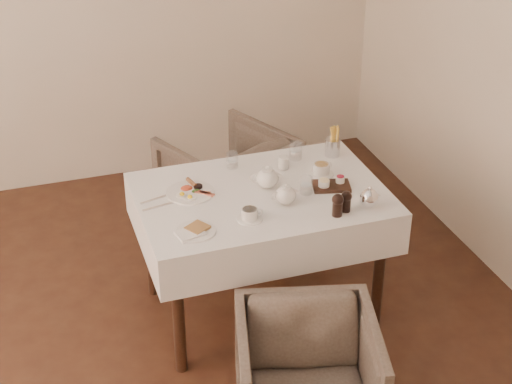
{
  "coord_description": "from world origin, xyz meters",
  "views": [
    {
      "loc": [
        -0.33,
        -2.69,
        2.76
      ],
      "look_at": [
        0.74,
        0.54,
        0.82
      ],
      "focal_mm": 55.0,
      "sensor_mm": 36.0,
      "label": 1
    }
  ],
  "objects_px": {
    "breakfast_plate": "(190,192)",
    "table": "(261,212)",
    "armchair_far": "(228,181)",
    "teapot_centre": "(267,176)",
    "armchair_near": "(307,377)"
  },
  "relations": [
    {
      "from": "breakfast_plate",
      "to": "table",
      "type": "bearing_deg",
      "value": -6.15
    },
    {
      "from": "armchair_near",
      "to": "teapot_centre",
      "type": "distance_m",
      "value": 1.07
    },
    {
      "from": "armchair_far",
      "to": "teapot_centre",
      "type": "xyz_separation_m",
      "value": [
        -0.04,
        -0.88,
        0.5
      ]
    },
    {
      "from": "table",
      "to": "teapot_centre",
      "type": "xyz_separation_m",
      "value": [
        0.05,
        0.04,
        0.18
      ]
    },
    {
      "from": "breakfast_plate",
      "to": "teapot_centre",
      "type": "bearing_deg",
      "value": 1.66
    },
    {
      "from": "armchair_far",
      "to": "armchair_near",
      "type": "bearing_deg",
      "value": 60.51
    },
    {
      "from": "table",
      "to": "armchair_near",
      "type": "xyz_separation_m",
      "value": [
        -0.08,
        -0.88,
        -0.35
      ]
    },
    {
      "from": "breakfast_plate",
      "to": "teapot_centre",
      "type": "height_order",
      "value": "teapot_centre"
    },
    {
      "from": "armchair_near",
      "to": "breakfast_plate",
      "type": "bearing_deg",
      "value": 119.74
    },
    {
      "from": "armchair_near",
      "to": "armchair_far",
      "type": "height_order",
      "value": "armchair_far"
    },
    {
      "from": "armchair_far",
      "to": "table",
      "type": "bearing_deg",
      "value": 60.37
    },
    {
      "from": "table",
      "to": "teapot_centre",
      "type": "height_order",
      "value": "teapot_centre"
    },
    {
      "from": "table",
      "to": "armchair_near",
      "type": "relative_size",
      "value": 2.0
    },
    {
      "from": "armchair_far",
      "to": "teapot_centre",
      "type": "relative_size",
      "value": 4.36
    },
    {
      "from": "teapot_centre",
      "to": "breakfast_plate",
      "type": "bearing_deg",
      "value": -177.19
    }
  ]
}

